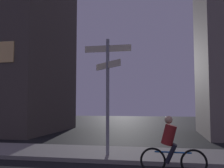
# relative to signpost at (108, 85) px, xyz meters

# --- Properties ---
(sidewalk_kerb) EXTENTS (40.00, 2.77, 0.14)m
(sidewalk_kerb) POSITION_rel_signpost_xyz_m (1.41, 0.59, -2.58)
(sidewalk_kerb) COLOR gray
(sidewalk_kerb) RESTS_ON ground_plane
(signpost) EXTENTS (1.73, 1.15, 4.19)m
(signpost) POSITION_rel_signpost_xyz_m (0.00, 0.00, 0.00)
(signpost) COLOR gray
(signpost) RESTS_ON sidewalk_kerb
(cyclist) EXTENTS (1.82, 0.34, 1.61)m
(cyclist) POSITION_rel_signpost_xyz_m (2.17, -1.75, -1.90)
(cyclist) COLOR black
(cyclist) RESTS_ON ground_plane
(building_left_block) EXTENTS (8.12, 8.16, 14.58)m
(building_left_block) POSITION_rel_signpost_xyz_m (-9.38, 7.98, 4.64)
(building_left_block) COLOR #4C443D
(building_left_block) RESTS_ON ground_plane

